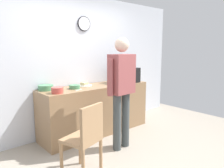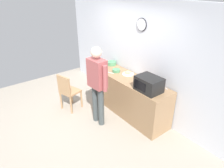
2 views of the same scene
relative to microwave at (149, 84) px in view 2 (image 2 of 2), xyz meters
The scene contains 12 objects.
ground_plane 1.81m from the microwave, 129.66° to the right, with size 6.00×6.00×0.00m, color #9E9384.
back_wall 1.07m from the microwave, 152.98° to the left, with size 5.40×0.13×2.60m.
kitchen_counter 0.91m from the microwave, behind, with size 2.16×0.62×0.91m, color #93704C.
microwave is the anchor object (origin of this frame).
sandwich_plate 0.89m from the microwave, 165.82° to the left, with size 0.28×0.28×0.07m.
salad_bowl 1.15m from the microwave, behind, with size 0.19×0.19×0.07m, color #4C8E60.
cereal_bowl 1.55m from the microwave, behind, with size 0.19×0.19×0.09m, color #C64C42.
mixing_bowl 1.61m from the microwave, 169.95° to the left, with size 0.25×0.25×0.09m, color #4C8E60.
fork_utensil 1.17m from the microwave, behind, with size 0.17×0.02×0.01m, color silver.
spoon_utensil 0.42m from the microwave, 71.19° to the left, with size 0.17×0.02×0.01m, color silver.
person_standing 1.05m from the microwave, 137.56° to the right, with size 0.59×0.27×1.77m.
wooden_chair 2.01m from the microwave, 148.98° to the right, with size 0.50×0.50×0.94m.
Camera 2 is at (3.29, -1.61, 2.87)m, focal length 32.16 mm.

